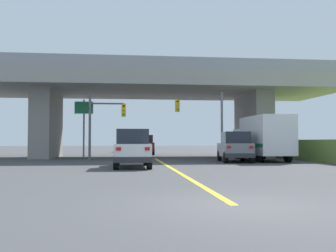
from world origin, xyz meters
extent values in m
plane|color=#424244|center=(0.00, 25.42, 0.00)|extent=(160.00, 160.00, 0.00)
cube|color=gray|center=(0.00, 25.42, 6.20)|extent=(31.64, 10.75, 1.20)
cube|color=gray|center=(-8.97, 25.42, 2.80)|extent=(1.58, 6.45, 5.60)
cube|color=gray|center=(8.97, 25.42, 2.80)|extent=(1.58, 6.45, 5.60)
cube|color=gray|center=(0.00, 20.19, 7.25)|extent=(31.64, 0.20, 0.90)
cube|color=gray|center=(0.00, 30.64, 7.25)|extent=(31.64, 0.20, 0.90)
cube|color=yellow|center=(0.00, 11.44, 0.00)|extent=(0.20, 22.87, 0.01)
cube|color=silver|center=(-2.01, 12.69, 0.81)|extent=(1.84, 4.36, 0.90)
cube|color=#1E232D|center=(-2.01, 12.36, 1.64)|extent=(1.62, 2.40, 0.76)
cube|color=#2D2D30|center=(-2.01, 10.56, 0.50)|extent=(1.88, 0.20, 0.28)
cube|color=red|center=(-2.70, 10.49, 1.03)|extent=(0.24, 0.06, 0.16)
cube|color=red|center=(-1.32, 10.49, 1.03)|extent=(0.24, 0.06, 0.16)
cylinder|color=black|center=(-2.84, 14.31, 0.36)|extent=(0.26, 0.72, 0.72)
cylinder|color=black|center=(-1.19, 14.31, 0.36)|extent=(0.26, 0.72, 0.72)
cylinder|color=black|center=(-2.84, 11.06, 0.36)|extent=(0.26, 0.72, 0.72)
cylinder|color=black|center=(-1.19, 11.06, 0.36)|extent=(0.26, 0.72, 0.72)
cube|color=slate|center=(4.97, 17.40, 0.81)|extent=(2.32, 4.45, 0.90)
cube|color=#1E232D|center=(4.93, 17.08, 1.64)|extent=(1.88, 2.51, 0.76)
cube|color=#2D2D30|center=(4.73, 15.33, 0.50)|extent=(1.89, 0.41, 0.28)
cube|color=red|center=(4.04, 15.34, 1.03)|extent=(0.25, 0.09, 0.16)
cube|color=red|center=(5.41, 15.18, 1.03)|extent=(0.25, 0.09, 0.16)
cylinder|color=black|center=(4.33, 19.06, 0.36)|extent=(0.34, 0.74, 0.72)
cylinder|color=black|center=(5.97, 18.87, 0.36)|extent=(0.34, 0.74, 0.72)
cylinder|color=black|center=(3.97, 15.92, 0.36)|extent=(0.34, 0.74, 0.72)
cylinder|color=black|center=(5.61, 15.73, 0.36)|extent=(0.34, 0.74, 0.72)
cube|color=silver|center=(7.37, 21.39, 1.40)|extent=(2.20, 2.00, 1.90)
cube|color=silver|center=(7.37, 17.85, 1.79)|extent=(2.31, 5.08, 2.67)
cube|color=#197F4C|center=(7.37, 17.85, 1.12)|extent=(2.33, 4.98, 0.24)
cylinder|color=black|center=(6.37, 21.39, 0.45)|extent=(0.30, 0.90, 0.90)
cylinder|color=black|center=(8.37, 21.39, 0.45)|extent=(0.30, 0.90, 0.90)
cylinder|color=black|center=(6.37, 16.58, 0.45)|extent=(0.30, 0.90, 0.90)
cylinder|color=black|center=(8.37, 16.58, 0.45)|extent=(0.30, 0.90, 0.90)
cube|color=maroon|center=(-0.49, 32.10, 0.81)|extent=(1.92, 4.32, 0.90)
cube|color=#1E232D|center=(-0.49, 31.78, 1.64)|extent=(1.69, 2.38, 0.76)
cube|color=#2D2D30|center=(-0.49, 29.99, 0.50)|extent=(1.95, 0.20, 0.28)
cube|color=red|center=(-1.21, 29.92, 1.03)|extent=(0.24, 0.06, 0.16)
cube|color=red|center=(0.23, 29.92, 1.03)|extent=(0.24, 0.06, 0.16)
cylinder|color=black|center=(-1.34, 33.71, 0.36)|extent=(0.26, 0.72, 0.72)
cylinder|color=black|center=(0.37, 33.71, 0.36)|extent=(0.26, 0.72, 0.72)
cylinder|color=black|center=(-1.34, 30.49, 0.36)|extent=(0.26, 0.72, 0.72)
cylinder|color=black|center=(0.37, 30.49, 0.36)|extent=(0.26, 0.72, 0.72)
cylinder|color=slate|center=(5.00, 20.97, 2.59)|extent=(0.18, 0.18, 5.19)
cylinder|color=slate|center=(3.28, 20.97, 4.59)|extent=(3.45, 0.12, 0.12)
cube|color=gold|center=(1.55, 20.97, 4.11)|extent=(0.32, 0.26, 0.96)
sphere|color=red|center=(1.55, 20.82, 4.41)|extent=(0.16, 0.16, 0.16)
sphere|color=gold|center=(1.55, 20.82, 4.11)|extent=(0.16, 0.16, 0.16)
sphere|color=green|center=(1.55, 20.82, 3.81)|extent=(0.16, 0.16, 0.16)
cylinder|color=#56595E|center=(-5.00, 20.84, 2.54)|extent=(0.18, 0.18, 5.08)
cylinder|color=#56595E|center=(-3.76, 20.84, 4.19)|extent=(2.48, 0.12, 0.12)
cube|color=gold|center=(-2.52, 20.84, 3.71)|extent=(0.32, 0.26, 0.96)
sphere|color=red|center=(-2.52, 20.69, 4.01)|extent=(0.16, 0.16, 0.16)
sphere|color=gold|center=(-2.52, 20.69, 3.71)|extent=(0.16, 0.16, 0.16)
sphere|color=green|center=(-2.52, 20.69, 3.41)|extent=(0.16, 0.16, 0.16)
cylinder|color=slate|center=(-5.74, 23.80, 2.39)|extent=(0.14, 0.14, 4.78)
cube|color=#197242|center=(-5.74, 23.74, 4.12)|extent=(1.42, 0.08, 0.92)
cube|color=white|center=(-5.74, 23.74, 4.12)|extent=(1.50, 0.04, 1.00)
cube|color=navy|center=(-0.86, 45.81, 1.40)|extent=(2.20, 2.00, 1.90)
cube|color=silver|center=(-0.86, 42.57, 1.70)|extent=(2.31, 4.48, 2.50)
cube|color=#B26619|center=(-0.86, 42.57, 1.07)|extent=(2.33, 4.39, 0.24)
cylinder|color=black|center=(-1.86, 45.81, 0.45)|extent=(0.30, 0.90, 0.90)
cylinder|color=black|center=(0.14, 45.81, 0.45)|extent=(0.30, 0.90, 0.90)
cylinder|color=black|center=(-1.86, 41.45, 0.45)|extent=(0.30, 0.90, 0.90)
cylinder|color=black|center=(0.14, 41.45, 0.45)|extent=(0.30, 0.90, 0.90)
camera|label=1|loc=(-2.37, -8.33, 1.41)|focal=41.65mm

